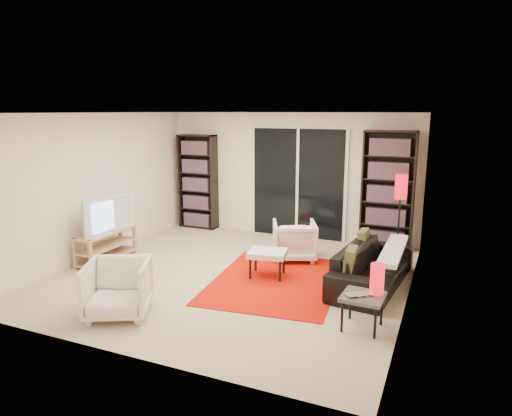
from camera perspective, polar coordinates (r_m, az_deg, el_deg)
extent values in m
plane|color=#BCAE8E|center=(6.96, -2.90, -8.39)|extent=(5.00, 5.00, 0.00)
cube|color=white|center=(8.92, 4.13, 4.11)|extent=(5.00, 0.02, 2.40)
cube|color=white|center=(4.59, -16.97, -4.03)|extent=(5.00, 0.02, 2.40)
cube|color=white|center=(8.05, -19.21, 2.60)|extent=(0.02, 5.00, 2.40)
cube|color=white|center=(5.98, 19.00, -0.46)|extent=(0.02, 5.00, 2.40)
cube|color=white|center=(6.52, -3.13, 11.79)|extent=(5.00, 5.00, 0.02)
cube|color=white|center=(8.85, 5.27, 3.05)|extent=(1.92, 0.06, 2.16)
cube|color=black|center=(8.81, 5.20, 3.02)|extent=(1.80, 0.02, 2.10)
cube|color=white|center=(8.80, 5.18, 3.01)|extent=(0.05, 0.02, 2.10)
cube|color=black|center=(9.62, -7.27, 3.28)|extent=(0.80, 0.30, 1.95)
cube|color=maroon|center=(9.60, -7.33, 3.26)|extent=(0.70, 0.22, 1.85)
cube|color=black|center=(8.36, 16.14, 2.09)|extent=(0.90, 0.30, 2.10)
cube|color=maroon|center=(8.34, 16.12, 2.07)|extent=(0.80, 0.22, 2.00)
cube|color=tan|center=(7.87, -18.29, -2.90)|extent=(0.37, 1.15, 0.04)
cube|color=tan|center=(7.93, -18.18, -4.50)|extent=(0.37, 1.15, 0.03)
cube|color=tan|center=(7.99, -18.09, -5.81)|extent=(0.37, 1.15, 0.04)
cube|color=tan|center=(7.66, -21.68, -5.34)|extent=(0.05, 0.05, 0.50)
cube|color=tan|center=(8.42, -16.58, -3.46)|extent=(0.05, 0.05, 0.50)
cube|color=tan|center=(7.46, -19.99, -5.68)|extent=(0.05, 0.05, 0.50)
cube|color=tan|center=(8.23, -14.93, -3.71)|extent=(0.05, 0.05, 0.50)
imported|color=black|center=(7.79, -18.33, -0.69)|extent=(0.26, 1.03, 0.59)
cube|color=red|center=(6.73, 2.48, -9.05)|extent=(1.99, 2.54, 0.01)
imported|color=black|center=(6.68, 14.35, -7.08)|extent=(0.95, 2.00, 0.56)
imported|color=silver|center=(7.61, 4.82, -4.05)|extent=(0.91, 0.92, 0.64)
imported|color=silver|center=(5.80, -16.90, -9.62)|extent=(0.98, 0.99, 0.68)
cube|color=silver|center=(6.78, 1.43, -5.70)|extent=(0.62, 0.54, 0.08)
cylinder|color=black|center=(6.73, -0.73, -7.65)|extent=(0.04, 0.04, 0.32)
cylinder|color=black|center=(7.06, -0.05, -6.69)|extent=(0.04, 0.04, 0.32)
cylinder|color=black|center=(6.64, 3.00, -7.92)|extent=(0.04, 0.04, 0.32)
cylinder|color=black|center=(6.98, 3.50, -6.93)|extent=(0.04, 0.04, 0.32)
cube|color=#434348|center=(5.36, 13.23, -10.76)|extent=(0.48, 0.48, 0.04)
cylinder|color=black|center=(5.31, 10.70, -13.11)|extent=(0.03, 0.03, 0.38)
cylinder|color=black|center=(5.64, 11.71, -11.62)|extent=(0.03, 0.03, 0.38)
cylinder|color=black|center=(5.24, 14.67, -13.66)|extent=(0.03, 0.03, 0.38)
cylinder|color=black|center=(5.57, 15.44, -12.11)|extent=(0.03, 0.03, 0.38)
imported|color=silver|center=(5.29, 13.07, -10.67)|extent=(0.39, 0.37, 0.03)
cylinder|color=red|center=(5.36, 14.91, -8.57)|extent=(0.16, 0.16, 0.35)
cylinder|color=black|center=(7.88, 17.11, -6.34)|extent=(0.22, 0.22, 0.03)
cylinder|color=black|center=(7.73, 17.35, -2.61)|extent=(0.03, 0.03, 1.09)
cylinder|color=red|center=(7.59, 17.69, 2.56)|extent=(0.20, 0.20, 0.39)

